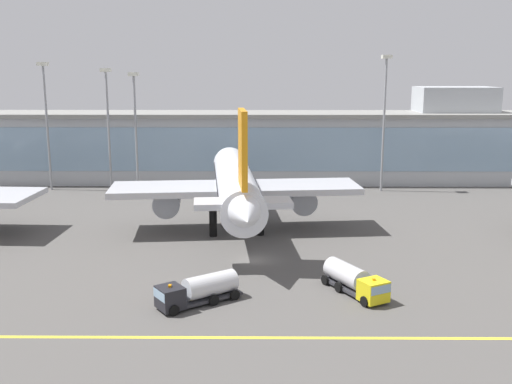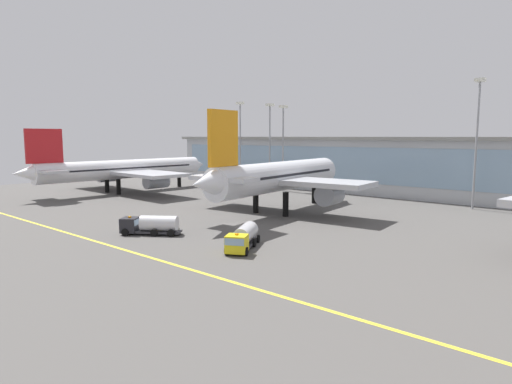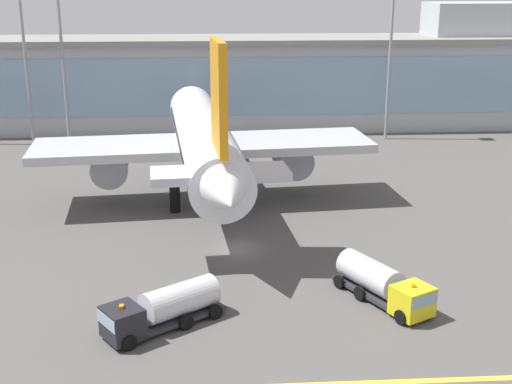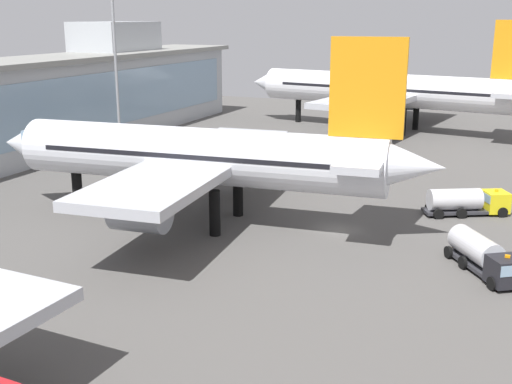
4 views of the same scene
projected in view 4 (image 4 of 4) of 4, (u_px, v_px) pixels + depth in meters
The scene contains 6 objects.
ground_plane at pixel (338, 230), 63.91m from camera, with size 194.65×194.65×0.00m, color #514F4C.
airliner_near_right at pixel (200, 157), 64.64m from camera, with size 36.99×47.84×18.98m.
airliner_far_right at pixel (392, 91), 118.25m from camera, with size 47.07×60.72×20.25m.
fuel_tanker_truck at pixel (469, 201), 68.66m from camera, with size 6.45×9.11×2.90m.
baggage_tug_near at pixel (486, 256), 52.81m from camera, with size 8.80×7.17×2.90m.
apron_light_mast_centre at pixel (115, 43), 97.49m from camera, with size 1.80×1.80×26.16m.
Camera 4 is at (-58.92, -16.45, 20.63)m, focal length 44.75 mm.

